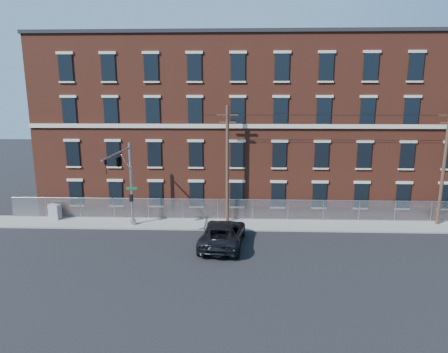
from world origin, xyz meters
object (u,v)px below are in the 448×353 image
traffic_signal_mast (122,169)px  utility_pole_near (227,163)px  pickup_truck (223,233)px  utility_cabinet (55,212)px

traffic_signal_mast → utility_pole_near: utility_pole_near is taller
traffic_signal_mast → utility_pole_near: bearing=23.1°
utility_pole_near → pickup_truck: utility_pole_near is taller
traffic_signal_mast → utility_cabinet: (-7.36, 3.57, -4.61)m
pickup_truck → utility_cabinet: pickup_truck is taller
traffic_signal_mast → pickup_truck: 9.18m
utility_pole_near → pickup_truck: size_ratio=1.57×
traffic_signal_mast → utility_pole_near: (8.00, 3.42, -0.05)m
pickup_truck → utility_cabinet: (-15.17, 5.25, -0.10)m
utility_pole_near → traffic_signal_mast: bearing=-156.9°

